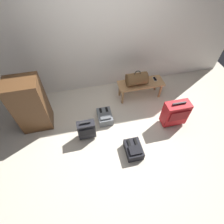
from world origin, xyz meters
TOP-DOWN VIEW (x-y plane):
  - ground_plane at (0.00, 0.00)m, footprint 6.60×6.60m
  - back_wall at (0.00, 1.60)m, footprint 6.00×0.10m
  - bench at (0.67, 0.99)m, footprint 1.00×0.36m
  - duffel_bag_brown at (0.55, 0.99)m, footprint 0.44×0.26m
  - cell_phone at (1.01, 1.04)m, footprint 0.07×0.14m
  - suitcase_upright_red at (1.07, 0.10)m, footprint 0.47×0.25m
  - suitcase_small_charcoal at (-0.65, 0.14)m, footprint 0.32×0.18m
  - backpack_dark at (0.11, -0.36)m, footprint 0.28×0.38m
  - backpack_grey at (-0.25, 0.48)m, footprint 0.28×0.38m
  - side_cabinet at (-1.57, 0.69)m, footprint 0.56×0.44m

SIDE VIEW (x-z plane):
  - ground_plane at x=0.00m, z-range 0.00..0.00m
  - backpack_dark at x=0.11m, z-range -0.01..0.20m
  - backpack_grey at x=-0.25m, z-range -0.01..0.20m
  - suitcase_small_charcoal at x=-0.65m, z-range 0.01..0.47m
  - suitcase_upright_red at x=1.07m, z-range 0.01..0.61m
  - bench at x=0.67m, z-range 0.14..0.53m
  - cell_phone at x=1.01m, z-range 0.40..0.41m
  - duffel_bag_brown at x=0.55m, z-range 0.36..0.70m
  - side_cabinet at x=-1.57m, z-range 0.00..1.10m
  - back_wall at x=0.00m, z-range 0.00..2.80m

